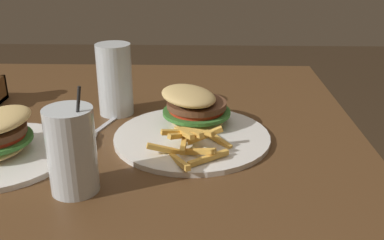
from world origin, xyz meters
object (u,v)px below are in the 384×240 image
juice_glass (72,154)px  spoon (89,134)px  beer_glass (115,81)px  meal_plate_near (193,121)px

juice_glass → spoon: juice_glass is taller
beer_glass → juice_glass: 0.33m
beer_glass → meal_plate_near: bearing=-122.1°
meal_plate_near → spoon: meal_plate_near is taller
meal_plate_near → juice_glass: juice_glass is taller
beer_glass → spoon: bearing=166.9°
meal_plate_near → beer_glass: 0.21m
beer_glass → spoon: beer_glass is taller
beer_glass → juice_glass: juice_glass is taller
juice_glass → meal_plate_near: bearing=-39.0°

